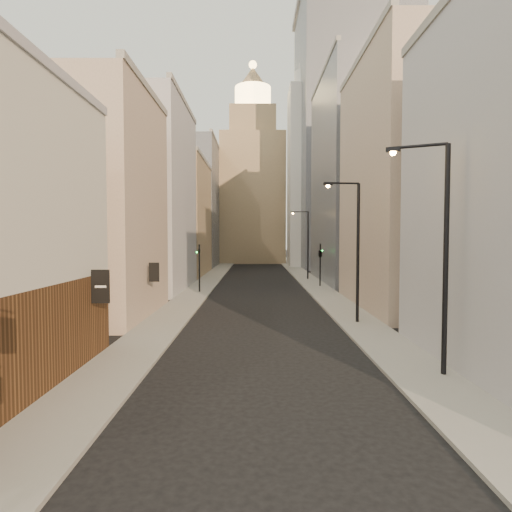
{
  "coord_description": "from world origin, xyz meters",
  "views": [
    {
      "loc": [
        -0.43,
        -4.85,
        5.82
      ],
      "look_at": [
        -0.39,
        22.13,
        4.58
      ],
      "focal_mm": 30.0,
      "sensor_mm": 36.0,
      "label": 1
    }
  ],
  "objects_px": {
    "white_tower": "(310,170)",
    "streetlamp_mid": "(354,244)",
    "clock_tower": "(253,184)",
    "traffic_light_left": "(199,257)",
    "streetlamp_near": "(439,244)",
    "traffic_light_right": "(320,253)",
    "streetlamp_far": "(306,241)"
  },
  "relations": [
    {
      "from": "white_tower",
      "to": "streetlamp_mid",
      "type": "distance_m",
      "value": 56.43
    },
    {
      "from": "clock_tower",
      "to": "traffic_light_left",
      "type": "height_order",
      "value": "clock_tower"
    },
    {
      "from": "clock_tower",
      "to": "streetlamp_mid",
      "type": "distance_m",
      "value": 70.16
    },
    {
      "from": "clock_tower",
      "to": "traffic_light_left",
      "type": "xyz_separation_m",
      "value": [
        -5.18,
        -53.18,
        -13.96
      ]
    },
    {
      "from": "streetlamp_near",
      "to": "traffic_light_right",
      "type": "height_order",
      "value": "streetlamp_near"
    },
    {
      "from": "clock_tower",
      "to": "streetlamp_far",
      "type": "height_order",
      "value": "clock_tower"
    },
    {
      "from": "streetlamp_far",
      "to": "traffic_light_right",
      "type": "distance_m",
      "value": 8.29
    },
    {
      "from": "streetlamp_near",
      "to": "streetlamp_mid",
      "type": "distance_m",
      "value": 10.72
    },
    {
      "from": "streetlamp_near",
      "to": "traffic_light_left",
      "type": "height_order",
      "value": "streetlamp_near"
    },
    {
      "from": "white_tower",
      "to": "streetlamp_mid",
      "type": "bearing_deg",
      "value": -94.07
    },
    {
      "from": "traffic_light_right",
      "to": "clock_tower",
      "type": "bearing_deg",
      "value": -61.49
    },
    {
      "from": "streetlamp_near",
      "to": "traffic_light_right",
      "type": "bearing_deg",
      "value": 114.61
    },
    {
      "from": "streetlamp_near",
      "to": "streetlamp_far",
      "type": "distance_m",
      "value": 39.41
    },
    {
      "from": "white_tower",
      "to": "traffic_light_right",
      "type": "bearing_deg",
      "value": -95.05
    },
    {
      "from": "streetlamp_mid",
      "to": "traffic_light_left",
      "type": "height_order",
      "value": "streetlamp_mid"
    },
    {
      "from": "white_tower",
      "to": "traffic_light_right",
      "type": "distance_m",
      "value": 37.28
    },
    {
      "from": "streetlamp_mid",
      "to": "streetlamp_far",
      "type": "relative_size",
      "value": 1.02
    },
    {
      "from": "streetlamp_far",
      "to": "streetlamp_near",
      "type": "bearing_deg",
      "value": -79.89
    },
    {
      "from": "white_tower",
      "to": "traffic_light_left",
      "type": "height_order",
      "value": "white_tower"
    },
    {
      "from": "streetlamp_far",
      "to": "clock_tower",
      "type": "bearing_deg",
      "value": 109.38
    },
    {
      "from": "white_tower",
      "to": "streetlamp_far",
      "type": "bearing_deg",
      "value": -98.03
    },
    {
      "from": "clock_tower",
      "to": "streetlamp_mid",
      "type": "height_order",
      "value": "clock_tower"
    },
    {
      "from": "streetlamp_near",
      "to": "streetlamp_mid",
      "type": "xyz_separation_m",
      "value": [
        -1.01,
        10.67,
        -0.15
      ]
    },
    {
      "from": "clock_tower",
      "to": "white_tower",
      "type": "relative_size",
      "value": 1.08
    },
    {
      "from": "clock_tower",
      "to": "streetlamp_far",
      "type": "relative_size",
      "value": 4.9
    },
    {
      "from": "white_tower",
      "to": "traffic_light_left",
      "type": "xyz_separation_m",
      "value": [
        -16.18,
        -39.18,
        -14.94
      ]
    },
    {
      "from": "white_tower",
      "to": "clock_tower",
      "type": "bearing_deg",
      "value": 128.16
    },
    {
      "from": "streetlamp_near",
      "to": "streetlamp_far",
      "type": "relative_size",
      "value": 1.05
    },
    {
      "from": "streetlamp_far",
      "to": "traffic_light_left",
      "type": "xyz_separation_m",
      "value": [
        -12.52,
        -13.2,
        -1.56
      ]
    },
    {
      "from": "streetlamp_mid",
      "to": "traffic_light_left",
      "type": "distance_m",
      "value": 19.87
    },
    {
      "from": "clock_tower",
      "to": "streetlamp_mid",
      "type": "relative_size",
      "value": 4.8
    },
    {
      "from": "clock_tower",
      "to": "streetlamp_near",
      "type": "xyz_separation_m",
      "value": [
        8.11,
        -79.38,
        -12.14
      ]
    }
  ]
}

